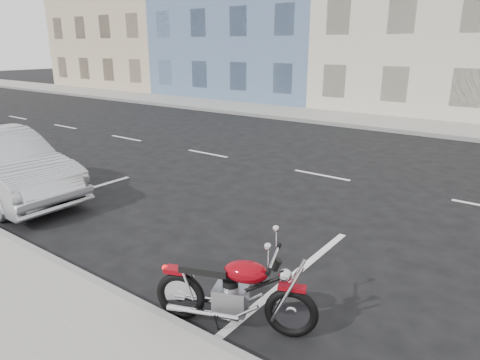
% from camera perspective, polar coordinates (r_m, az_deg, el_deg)
% --- Properties ---
extents(ground, '(120.00, 120.00, 0.00)m').
position_cam_1_polar(ground, '(10.93, 20.27, -1.21)').
color(ground, black).
rests_on(ground, ground).
extents(sidewalk_far, '(80.00, 3.40, 0.15)m').
position_cam_1_polar(sidewalk_far, '(20.54, 14.09, 7.94)').
color(sidewalk_far, gray).
rests_on(sidewalk_far, ground).
extents(curb_far, '(80.00, 0.12, 0.16)m').
position_cam_1_polar(curb_far, '(19.00, 12.07, 7.35)').
color(curb_far, gray).
rests_on(curb_far, ground).
extents(bldg_far_west, '(12.00, 12.00, 12.00)m').
position_cam_1_polar(bldg_far_west, '(39.09, -11.68, 21.12)').
color(bldg_far_west, '#C0A98C').
rests_on(bldg_far_west, ground).
extents(motorcycle, '(1.92, 0.95, 1.02)m').
position_cam_1_polar(motorcycle, '(5.18, 7.19, -15.89)').
color(motorcycle, black).
rests_on(motorcycle, ground).
extents(sedan_silver, '(4.62, 1.67, 1.51)m').
position_cam_1_polar(sedan_silver, '(10.88, -29.30, 1.70)').
color(sedan_silver, '#AEB0B6').
rests_on(sedan_silver, ground).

